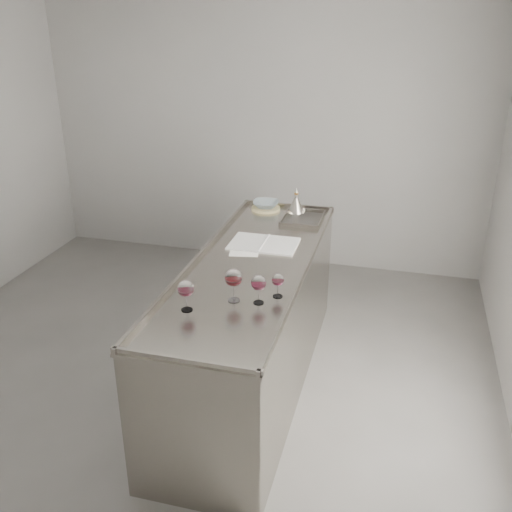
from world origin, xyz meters
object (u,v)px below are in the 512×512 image
(wine_glass_left, at_px, (186,289))
(wine_funnel, at_px, (296,205))
(wine_glass_small, at_px, (278,281))
(wine_glass_right, at_px, (259,284))
(wine_glass_middle, at_px, (234,279))
(notebook, at_px, (264,244))
(counter, at_px, (251,325))
(ceramic_bowl, at_px, (266,204))

(wine_glass_left, xyz_separation_m, wine_funnel, (0.27, 1.78, -0.07))
(wine_glass_small, bearing_deg, wine_glass_right, -130.29)
(wine_glass_middle, bearing_deg, notebook, 92.60)
(counter, bearing_deg, notebook, 89.62)
(wine_glass_small, relative_size, wine_funnel, 0.70)
(ceramic_bowl, height_order, wine_funnel, wine_funnel)
(wine_glass_middle, bearing_deg, wine_funnel, 88.35)
(wine_glass_middle, height_order, wine_glass_right, wine_glass_middle)
(wine_glass_middle, bearing_deg, ceramic_bowl, 97.46)
(counter, relative_size, wine_funnel, 11.55)
(counter, xyz_separation_m, wine_glass_left, (-0.18, -0.70, 0.60))
(notebook, height_order, ceramic_bowl, ceramic_bowl)
(wine_funnel, bearing_deg, wine_glass_middle, -91.65)
(wine_glass_left, bearing_deg, counter, 75.52)
(wine_glass_left, relative_size, wine_funnel, 0.88)
(wine_glass_left, xyz_separation_m, wine_glass_right, (0.37, 0.18, -0.01))
(notebook, xyz_separation_m, ceramic_bowl, (-0.17, 0.74, 0.04))
(wine_glass_middle, relative_size, wine_glass_right, 1.14)
(ceramic_bowl, bearing_deg, wine_glass_right, -77.43)
(ceramic_bowl, xyz_separation_m, wine_funnel, (0.26, 0.00, 0.02))
(counter, xyz_separation_m, ceramic_bowl, (-0.17, 1.08, 0.51))
(wine_glass_left, bearing_deg, wine_glass_middle, 38.12)
(wine_glass_middle, xyz_separation_m, ceramic_bowl, (-0.21, 1.60, -0.09))
(wine_glass_small, bearing_deg, notebook, 110.09)
(wine_glass_small, relative_size, ceramic_bowl, 0.69)
(counter, relative_size, notebook, 5.10)
(ceramic_bowl, bearing_deg, counter, -81.11)
(counter, bearing_deg, wine_funnel, 85.36)
(wine_glass_right, bearing_deg, notebook, 102.24)
(wine_glass_middle, relative_size, wine_funnel, 0.95)
(wine_glass_left, xyz_separation_m, notebook, (0.18, 1.03, -0.12))
(counter, distance_m, wine_glass_middle, 0.80)
(wine_glass_middle, xyz_separation_m, wine_funnel, (0.05, 1.60, -0.08))
(notebook, bearing_deg, wine_glass_left, -100.17)
(notebook, bearing_deg, wine_funnel, 83.31)
(wine_funnel, bearing_deg, wine_glass_small, -82.83)
(wine_glass_left, height_order, wine_funnel, wine_funnel)
(notebook, bearing_deg, counter, -90.53)
(counter, relative_size, wine_glass_small, 16.42)
(notebook, bearing_deg, wine_glass_right, -77.91)
(wine_glass_left, xyz_separation_m, ceramic_bowl, (0.01, 1.78, -0.08))
(wine_glass_middle, bearing_deg, wine_glass_small, 26.10)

